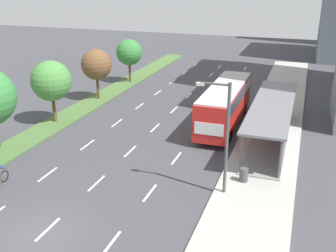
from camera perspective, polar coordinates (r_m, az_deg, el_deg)
ground_plane at (r=21.12m, az=-17.56°, el=-14.60°), size 140.00×140.00×0.00m
median_strip at (r=40.43m, az=-10.57°, el=3.43°), size 2.60×52.00×0.12m
sidewalk_right at (r=35.46m, az=14.98°, el=0.61°), size 4.50×52.00×0.15m
lane_divider_left at (r=36.54m, az=-5.60°, el=1.72°), size 0.14×46.79×0.01m
lane_divider_center at (r=35.28m, az=-0.42°, el=1.12°), size 0.14×46.79×0.01m
lane_divider_right at (r=34.33m, az=5.09°, el=0.46°), size 0.14×46.79×0.01m
bus_shelter at (r=30.73m, az=15.07°, el=1.02°), size 2.90×13.52×2.86m
bus at (r=33.46m, az=8.17°, el=3.52°), size 2.54×11.29×3.37m
median_tree_third at (r=34.55m, az=-16.36°, el=6.19°), size 3.35×3.35×5.23m
median_tree_fourth at (r=40.43m, az=-10.20°, el=8.62°), size 3.03×3.03×4.99m
median_tree_fifth at (r=46.70m, az=-5.58°, el=10.41°), size 2.96×2.96×4.91m
streetlight at (r=22.00m, az=8.02°, el=-0.75°), size 1.91×0.24×6.50m
trash_bin at (r=24.70m, az=10.78°, el=-6.87°), size 0.52×0.52×0.85m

